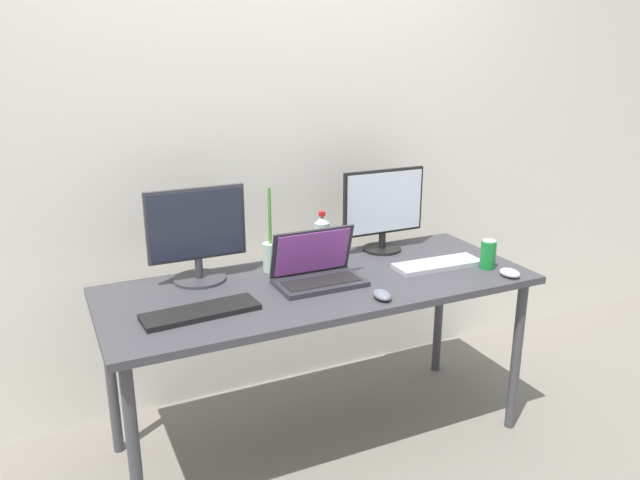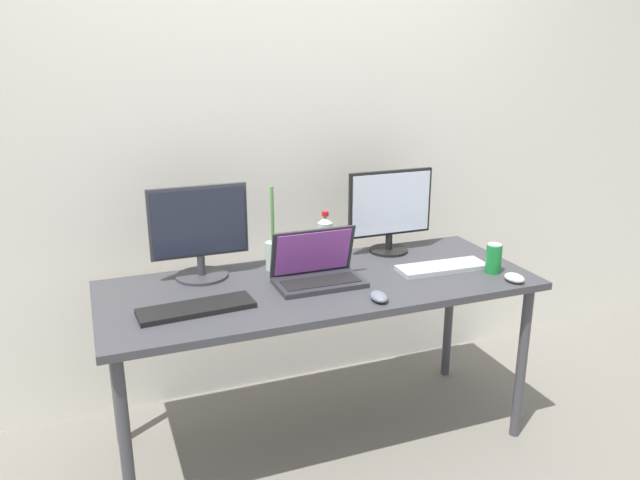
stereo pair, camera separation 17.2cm
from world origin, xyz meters
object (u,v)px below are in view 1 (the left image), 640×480
(keyboard_main, at_px, (438,264))
(bamboo_vase, at_px, (271,254))
(soda_can_near_keyboard, at_px, (488,254))
(work_desk, at_px, (320,296))
(monitor_center, at_px, (383,208))
(laptop_silver, at_px, (317,271))
(monitor_left, at_px, (197,234))
(mouse_by_keyboard, at_px, (382,295))
(water_bottle, at_px, (322,241))
(mouse_by_laptop, at_px, (510,273))
(keyboard_aux, at_px, (201,312))

(keyboard_main, height_order, bamboo_vase, bamboo_vase)
(keyboard_main, height_order, soda_can_near_keyboard, soda_can_near_keyboard)
(work_desk, bearing_deg, monitor_center, 29.40)
(laptop_silver, distance_m, keyboard_main, 0.56)
(monitor_left, height_order, mouse_by_keyboard, monitor_left)
(water_bottle, bearing_deg, mouse_by_laptop, -34.43)
(mouse_by_laptop, bearing_deg, monitor_left, 148.50)
(monitor_center, distance_m, laptop_silver, 0.54)
(keyboard_main, height_order, mouse_by_laptop, mouse_by_laptop)
(mouse_by_laptop, bearing_deg, keyboard_main, 122.34)
(mouse_by_keyboard, xyz_separation_m, bamboo_vase, (-0.27, 0.47, 0.06))
(work_desk, xyz_separation_m, monitor_left, (-0.44, 0.23, 0.26))
(laptop_silver, bearing_deg, keyboard_main, -5.10)
(monitor_left, bearing_deg, keyboard_main, -15.80)
(keyboard_aux, height_order, bamboo_vase, bamboo_vase)
(work_desk, distance_m, laptop_silver, 0.12)
(bamboo_vase, bearing_deg, laptop_silver, -60.79)
(laptop_silver, height_order, mouse_by_laptop, laptop_silver)
(keyboard_aux, bearing_deg, bamboo_vase, 35.24)
(keyboard_main, distance_m, water_bottle, 0.52)
(monitor_center, height_order, mouse_by_keyboard, monitor_center)
(laptop_silver, relative_size, mouse_by_laptop, 3.80)
(laptop_silver, distance_m, bamboo_vase, 0.24)
(mouse_by_keyboard, distance_m, mouse_by_laptop, 0.60)
(mouse_by_laptop, bearing_deg, work_desk, 151.00)
(work_desk, bearing_deg, keyboard_main, -5.33)
(work_desk, height_order, mouse_by_keyboard, mouse_by_keyboard)
(monitor_center, bearing_deg, keyboard_main, -70.91)
(mouse_by_laptop, xyz_separation_m, soda_can_near_keyboard, (-0.01, 0.13, 0.05))
(monitor_left, height_order, laptop_silver, monitor_left)
(mouse_by_keyboard, bearing_deg, monitor_center, 64.92)
(work_desk, xyz_separation_m, laptop_silver, (-0.01, -0.00, 0.12))
(monitor_left, xyz_separation_m, water_bottle, (0.53, -0.06, -0.09))
(keyboard_main, height_order, water_bottle, water_bottle)
(laptop_silver, relative_size, bamboo_vase, 0.96)
(work_desk, distance_m, bamboo_vase, 0.29)
(monitor_left, relative_size, soda_can_near_keyboard, 3.18)
(monitor_center, distance_m, mouse_by_laptop, 0.64)
(monitor_left, relative_size, keyboard_aux, 0.96)
(bamboo_vase, bearing_deg, mouse_by_laptop, -29.48)
(mouse_by_keyboard, relative_size, water_bottle, 0.40)
(keyboard_aux, height_order, soda_can_near_keyboard, soda_can_near_keyboard)
(mouse_by_keyboard, height_order, bamboo_vase, bamboo_vase)
(keyboard_main, relative_size, bamboo_vase, 1.08)
(soda_can_near_keyboard, bearing_deg, keyboard_aux, 177.69)
(mouse_by_laptop, distance_m, bamboo_vase, 1.01)
(monitor_left, height_order, water_bottle, monitor_left)
(laptop_silver, height_order, mouse_by_keyboard, laptop_silver)
(monitor_left, xyz_separation_m, bamboo_vase, (0.31, -0.02, -0.12))
(laptop_silver, bearing_deg, water_bottle, 58.71)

